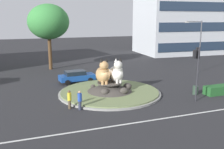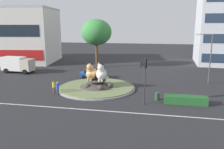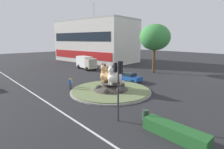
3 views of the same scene
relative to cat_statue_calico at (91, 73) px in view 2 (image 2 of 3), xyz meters
The scene contains 15 objects.
ground_plane 2.30m from the cat_statue_calico, ahead, with size 160.00×160.00×0.00m, color #28282B.
lane_centreline 8.34m from the cat_statue_calico, 84.93° to the right, with size 112.00×0.20×0.01m, color silver.
roundabout_island 1.93m from the cat_statue_calico, ahead, with size 10.69×10.69×1.23m.
cat_statue_calico is the anchor object (origin of this frame).
cat_statue_white 1.43m from the cat_statue_calico, ahead, with size 1.66×2.65×2.57m.
traffic_light_mast 9.24m from the cat_statue_calico, 34.74° to the right, with size 0.77×0.48×5.14m.
shophouse_block 33.73m from the cat_statue_calico, 145.50° to the left, with size 26.74×16.53×18.44m.
clipped_hedge_strip 12.91m from the cat_statue_calico, 18.92° to the right, with size 4.67×1.20×0.90m, color #235B28.
broadleaf_tree_behind_island 16.76m from the cat_statue_calico, 102.11° to the left, with size 6.17×6.17×9.88m.
streetlight_arm 17.42m from the cat_statue_calico, 19.47° to the left, with size 2.42×0.75×7.42m.
pedestrian_blue_shirt 5.22m from the cat_statue_calico, 132.10° to the right, with size 0.37×0.37×1.72m.
pedestrian_yellow_shirt 5.41m from the cat_statue_calico, 142.56° to the right, with size 0.35×0.35×1.68m.
sedan_on_far_lane 6.26m from the cat_statue_calico, 104.06° to the left, with size 4.40×2.21×1.48m.
delivery_box_truck 18.14m from the cat_statue_calico, 155.00° to the left, with size 6.17×2.80×2.91m.
litter_bin 9.75m from the cat_statue_calico, 20.64° to the right, with size 0.56×0.56×0.90m.
Camera 2 is at (7.85, -29.31, 8.66)m, focal length 36.11 mm.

